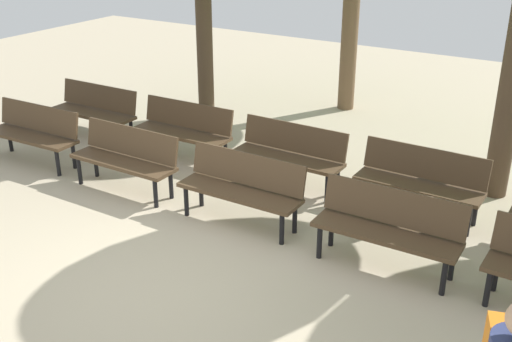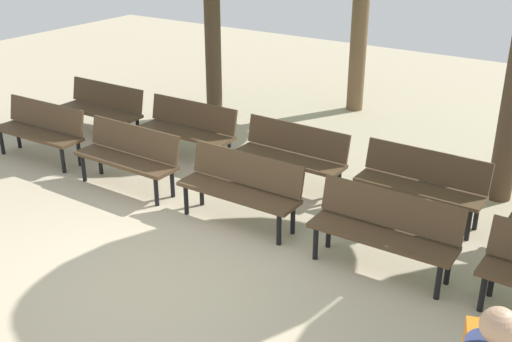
{
  "view_description": "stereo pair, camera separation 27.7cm",
  "coord_description": "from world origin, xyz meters",
  "px_view_note": "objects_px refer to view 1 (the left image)",
  "views": [
    {
      "loc": [
        3.81,
        -4.26,
        3.74
      ],
      "look_at": [
        0.0,
        1.96,
        0.55
      ],
      "focal_mm": 43.7,
      "sensor_mm": 36.0,
      "label": 1
    },
    {
      "loc": [
        4.04,
        -4.11,
        3.74
      ],
      "look_at": [
        0.0,
        1.96,
        0.55
      ],
      "focal_mm": 43.7,
      "sensor_mm": 36.0,
      "label": 2
    }
  ],
  "objects_px": {
    "bench_r0_c0": "(34,131)",
    "bench_r1_c1": "(184,128)",
    "bench_r1_c2": "(290,152)",
    "bench_r0_c2": "(242,185)",
    "bench_r1_c3": "(420,179)",
    "bench_r1_c0": "(95,108)",
    "bench_r0_c3": "(389,225)",
    "bench_r0_c1": "(126,156)"
  },
  "relations": [
    {
      "from": "bench_r1_c0",
      "to": "bench_r1_c2",
      "type": "distance_m",
      "value": 3.77
    },
    {
      "from": "bench_r0_c2",
      "to": "bench_r1_c2",
      "type": "relative_size",
      "value": 1.0
    },
    {
      "from": "bench_r1_c1",
      "to": "bench_r1_c2",
      "type": "distance_m",
      "value": 1.88
    },
    {
      "from": "bench_r0_c0",
      "to": "bench_r0_c3",
      "type": "distance_m",
      "value": 5.68
    },
    {
      "from": "bench_r1_c2",
      "to": "bench_r0_c0",
      "type": "bearing_deg",
      "value": -160.57
    },
    {
      "from": "bench_r0_c1",
      "to": "bench_r0_c2",
      "type": "xyz_separation_m",
      "value": [
        1.88,
        0.02,
        0.0
      ]
    },
    {
      "from": "bench_r1_c1",
      "to": "bench_r1_c3",
      "type": "xyz_separation_m",
      "value": [
        3.71,
        0.04,
        0.0
      ]
    },
    {
      "from": "bench_r0_c0",
      "to": "bench_r1_c0",
      "type": "relative_size",
      "value": 1.0
    },
    {
      "from": "bench_r1_c0",
      "to": "bench_r1_c1",
      "type": "bearing_deg",
      "value": -0.6
    },
    {
      "from": "bench_r1_c3",
      "to": "bench_r0_c2",
      "type": "bearing_deg",
      "value": -142.87
    },
    {
      "from": "bench_r0_c0",
      "to": "bench_r1_c0",
      "type": "xyz_separation_m",
      "value": [
        -0.01,
        1.3,
        0.0
      ]
    },
    {
      "from": "bench_r0_c2",
      "to": "bench_r0_c3",
      "type": "relative_size",
      "value": 1.0
    },
    {
      "from": "bench_r0_c3",
      "to": "bench_r1_c0",
      "type": "xyz_separation_m",
      "value": [
        -5.7,
        1.34,
        0.0
      ]
    },
    {
      "from": "bench_r0_c1",
      "to": "bench_r1_c3",
      "type": "distance_m",
      "value": 3.94
    },
    {
      "from": "bench_r0_c3",
      "to": "bench_r1_c2",
      "type": "relative_size",
      "value": 1.0
    },
    {
      "from": "bench_r0_c1",
      "to": "bench_r0_c3",
      "type": "height_order",
      "value": "same"
    },
    {
      "from": "bench_r1_c0",
      "to": "bench_r1_c1",
      "type": "height_order",
      "value": "same"
    },
    {
      "from": "bench_r1_c0",
      "to": "bench_r1_c1",
      "type": "xyz_separation_m",
      "value": [
        1.89,
        -0.0,
        0.0
      ]
    },
    {
      "from": "bench_r0_c2",
      "to": "bench_r1_c1",
      "type": "distance_m",
      "value": 2.3
    },
    {
      "from": "bench_r0_c0",
      "to": "bench_r0_c3",
      "type": "relative_size",
      "value": 1.01
    },
    {
      "from": "bench_r0_c2",
      "to": "bench_r1_c0",
      "type": "xyz_separation_m",
      "value": [
        -3.79,
        1.3,
        0.0
      ]
    },
    {
      "from": "bench_r0_c2",
      "to": "bench_r1_c2",
      "type": "bearing_deg",
      "value": 91.01
    },
    {
      "from": "bench_r1_c1",
      "to": "bench_r1_c3",
      "type": "distance_m",
      "value": 3.72
    },
    {
      "from": "bench_r0_c1",
      "to": "bench_r1_c3",
      "type": "xyz_separation_m",
      "value": [
        3.7,
        1.36,
        0.0
      ]
    },
    {
      "from": "bench_r1_c1",
      "to": "bench_r1_c2",
      "type": "relative_size",
      "value": 1.0
    },
    {
      "from": "bench_r1_c0",
      "to": "bench_r1_c1",
      "type": "distance_m",
      "value": 1.89
    },
    {
      "from": "bench_r1_c0",
      "to": "bench_r1_c3",
      "type": "xyz_separation_m",
      "value": [
        5.61,
        0.04,
        0.0
      ]
    },
    {
      "from": "bench_r0_c0",
      "to": "bench_r0_c1",
      "type": "distance_m",
      "value": 1.89
    },
    {
      "from": "bench_r0_c0",
      "to": "bench_r1_c3",
      "type": "height_order",
      "value": "same"
    },
    {
      "from": "bench_r0_c0",
      "to": "bench_r0_c2",
      "type": "bearing_deg",
      "value": -1.59
    },
    {
      "from": "bench_r0_c2",
      "to": "bench_r1_c3",
      "type": "bearing_deg",
      "value": 36.47
    },
    {
      "from": "bench_r0_c3",
      "to": "bench_r1_c2",
      "type": "xyz_separation_m",
      "value": [
        -1.93,
        1.32,
        0.0
      ]
    },
    {
      "from": "bench_r0_c2",
      "to": "bench_r1_c3",
      "type": "height_order",
      "value": "same"
    },
    {
      "from": "bench_r0_c2",
      "to": "bench_r1_c0",
      "type": "distance_m",
      "value": 4.01
    },
    {
      "from": "bench_r0_c0",
      "to": "bench_r1_c1",
      "type": "relative_size",
      "value": 1.0
    },
    {
      "from": "bench_r0_c0",
      "to": "bench_r0_c2",
      "type": "distance_m",
      "value": 3.78
    },
    {
      "from": "bench_r0_c2",
      "to": "bench_r1_c3",
      "type": "distance_m",
      "value": 2.26
    },
    {
      "from": "bench_r0_c2",
      "to": "bench_r0_c1",
      "type": "bearing_deg",
      "value": -179.26
    },
    {
      "from": "bench_r1_c0",
      "to": "bench_r0_c3",
      "type": "bearing_deg",
      "value": -13.84
    },
    {
      "from": "bench_r0_c0",
      "to": "bench_r1_c1",
      "type": "distance_m",
      "value": 2.28
    },
    {
      "from": "bench_r0_c0",
      "to": "bench_r1_c1",
      "type": "height_order",
      "value": "same"
    },
    {
      "from": "bench_r0_c2",
      "to": "bench_r1_c2",
      "type": "height_order",
      "value": "same"
    }
  ]
}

